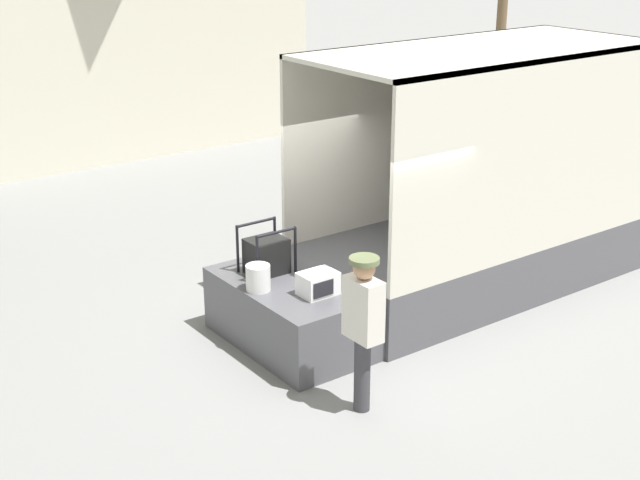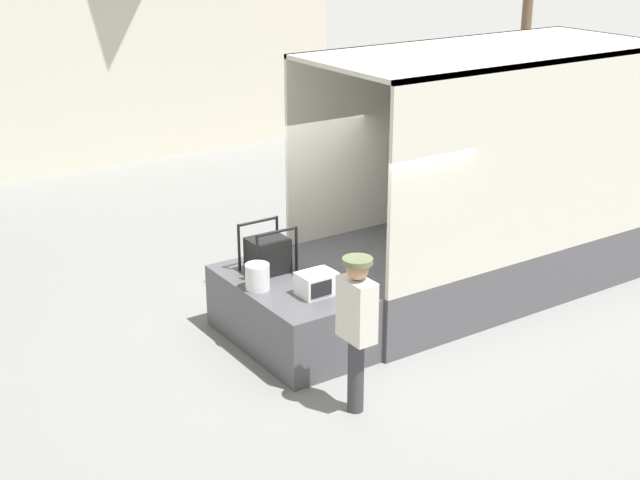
{
  "view_description": "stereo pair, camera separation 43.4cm",
  "coord_description": "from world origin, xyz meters",
  "px_view_note": "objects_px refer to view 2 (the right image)",
  "views": [
    {
      "loc": [
        -6.34,
        -8.34,
        5.17
      ],
      "look_at": [
        -0.34,
        -0.2,
        1.38
      ],
      "focal_mm": 50.0,
      "sensor_mm": 36.0,
      "label": 1
    },
    {
      "loc": [
        -5.99,
        -8.59,
        5.17
      ],
      "look_at": [
        -0.34,
        -0.2,
        1.38
      ],
      "focal_mm": 50.0,
      "sensor_mm": 36.0,
      "label": 2
    }
  ],
  "objects_px": {
    "microwave": "(317,284)",
    "orange_bucket": "(257,277)",
    "box_truck": "(566,199)",
    "worker_person": "(357,318)",
    "portable_generator": "(269,254)"
  },
  "relations": [
    {
      "from": "portable_generator",
      "to": "orange_bucket",
      "type": "height_order",
      "value": "portable_generator"
    },
    {
      "from": "portable_generator",
      "to": "microwave",
      "type": "bearing_deg",
      "value": -83.72
    },
    {
      "from": "microwave",
      "to": "portable_generator",
      "type": "distance_m",
      "value": 0.94
    },
    {
      "from": "microwave",
      "to": "portable_generator",
      "type": "relative_size",
      "value": 0.71
    },
    {
      "from": "portable_generator",
      "to": "orange_bucket",
      "type": "bearing_deg",
      "value": -135.03
    },
    {
      "from": "box_truck",
      "to": "orange_bucket",
      "type": "bearing_deg",
      "value": 179.65
    },
    {
      "from": "worker_person",
      "to": "box_truck",
      "type": "bearing_deg",
      "value": 18.69
    },
    {
      "from": "orange_bucket",
      "to": "worker_person",
      "type": "bearing_deg",
      "value": -84.85
    },
    {
      "from": "microwave",
      "to": "box_truck",
      "type": "bearing_deg",
      "value": 5.82
    },
    {
      "from": "portable_generator",
      "to": "orange_bucket",
      "type": "xyz_separation_m",
      "value": [
        -0.4,
        -0.4,
        -0.08
      ]
    },
    {
      "from": "box_truck",
      "to": "worker_person",
      "type": "distance_m",
      "value": 5.52
    },
    {
      "from": "worker_person",
      "to": "portable_generator",
      "type": "bearing_deg",
      "value": 83.8
    },
    {
      "from": "microwave",
      "to": "orange_bucket",
      "type": "xyz_separation_m",
      "value": [
        -0.5,
        0.53,
        0.02
      ]
    },
    {
      "from": "box_truck",
      "to": "portable_generator",
      "type": "relative_size",
      "value": 11.67
    },
    {
      "from": "worker_person",
      "to": "microwave",
      "type": "bearing_deg",
      "value": 74.93
    }
  ]
}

